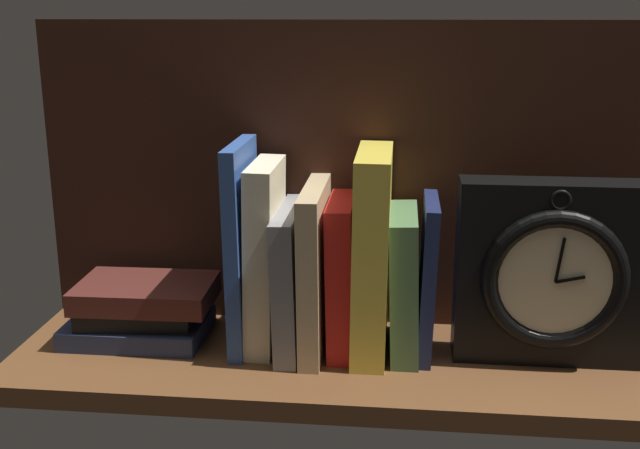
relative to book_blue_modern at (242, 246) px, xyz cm
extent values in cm
cube|color=brown|center=(12.51, -2.89, -14.15)|extent=(81.38, 24.93, 2.50)
cube|color=black|center=(12.51, 8.97, 7.13)|extent=(81.38, 1.20, 40.05)
cube|color=#2D4C8E|center=(0.00, 0.00, 0.00)|extent=(2.08, 13.80, 25.82)
cube|color=beige|center=(2.83, 0.00, -1.20)|extent=(3.69, 12.42, 23.45)
cube|color=gray|center=(6.15, 0.00, -4.02)|extent=(3.21, 16.21, 17.82)
cube|color=tan|center=(9.09, 0.00, -2.62)|extent=(2.77, 16.74, 20.60)
cube|color=red|center=(12.22, 0.00, -3.38)|extent=(3.52, 12.69, 19.10)
cube|color=gold|center=(16.13, 0.00, -0.36)|extent=(4.32, 15.62, 25.11)
cube|color=#476B44|center=(20.15, 0.00, -4.05)|extent=(3.95, 13.27, 17.81)
cube|color=#192147|center=(22.94, 0.00, -3.24)|extent=(2.13, 12.05, 19.35)
cube|color=black|center=(37.34, -0.83, -1.83)|extent=(22.14, 5.45, 22.14)
torus|color=black|center=(37.34, -3.95, -1.80)|extent=(16.88, 2.07, 16.88)
cylinder|color=beige|center=(37.34, -3.95, -1.80)|extent=(13.62, 0.60, 13.62)
cube|color=black|center=(38.96, -4.45, -1.42)|extent=(3.31, 0.30, 1.05)
cube|color=black|center=(37.64, -4.45, 0.85)|extent=(0.89, 0.30, 5.33)
torus|color=black|center=(37.34, -3.55, 7.64)|extent=(2.44, 0.44, 2.44)
cube|color=#232D4C|center=(-14.07, 0.16, -11.64)|extent=(17.56, 12.33, 2.51)
cube|color=black|center=(-13.74, 0.12, -9.24)|extent=(15.21, 11.42, 2.30)
cube|color=#471E19|center=(-12.68, -0.17, -6.68)|extent=(17.36, 11.72, 2.83)
camera|label=1|loc=(19.27, -90.05, 28.22)|focal=43.29mm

